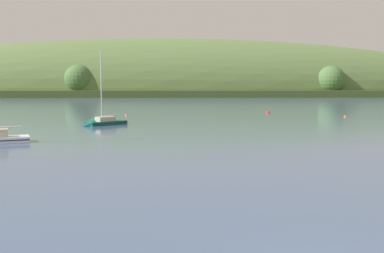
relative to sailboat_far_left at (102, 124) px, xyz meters
name	(u,v)px	position (x,y,z in m)	size (l,w,h in m)	color
far_shoreline_hill	(165,96)	(19.08, 184.24, -0.02)	(484.64, 112.60, 62.55)	#3C4E24
sailboat_far_left	(102,124)	(0.00, 0.00, 0.00)	(5.71, 5.07, 10.05)	#0F564C
mooring_buoy_midchannel	(127,116)	(2.57, 18.37, -0.17)	(0.51, 0.51, 0.59)	#E06675
mooring_buoy_off_fishing_boat	(268,113)	(28.36, 22.82, -0.17)	(0.74, 0.74, 0.82)	red
mooring_buoy_far_upstream	(345,117)	(37.50, 10.90, -0.17)	(0.47, 0.47, 0.55)	#EA5B19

